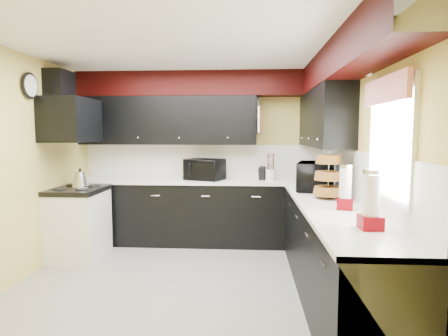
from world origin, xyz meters
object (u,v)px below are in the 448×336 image
object	(u,v)px
microwave	(316,176)
knife_block	(262,174)
kettle	(80,179)
toaster_oven	(204,169)
utensil_crock	(271,175)

from	to	relation	value
microwave	knife_block	bearing A→B (deg)	46.26
kettle	toaster_oven	bearing A→B (deg)	23.39
microwave	toaster_oven	bearing A→B (deg)	71.24
kettle	microwave	bearing A→B (deg)	-4.39
toaster_oven	knife_block	xyz separation A→B (m)	(0.84, 0.02, -0.06)
microwave	utensil_crock	distance (m)	1.02
toaster_oven	kettle	xyz separation A→B (m)	(-1.55, -0.67, -0.07)
knife_block	microwave	bearing A→B (deg)	-39.86
toaster_oven	microwave	distance (m)	1.70
microwave	knife_block	size ratio (longest dim) A/B	3.21
utensil_crock	knife_block	xyz separation A→B (m)	(-0.12, 0.03, 0.02)
utensil_crock	microwave	bearing A→B (deg)	-61.58
knife_block	kettle	size ratio (longest dim) A/B	0.87
microwave	kettle	bearing A→B (deg)	98.83
microwave	kettle	size ratio (longest dim) A/B	2.78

